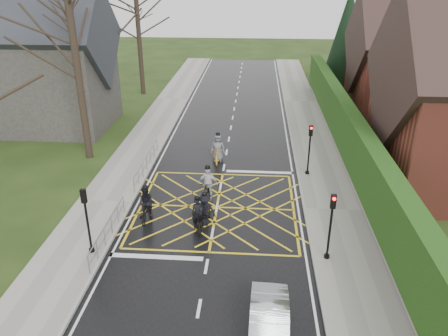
# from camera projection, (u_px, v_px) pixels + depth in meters

# --- Properties ---
(ground) EXTENTS (120.00, 120.00, 0.00)m
(ground) POSITION_uv_depth(u_px,v_px,m) (217.00, 207.00, 22.91)
(ground) COLOR black
(ground) RESTS_ON ground
(road) EXTENTS (9.00, 80.00, 0.01)m
(road) POSITION_uv_depth(u_px,v_px,m) (217.00, 207.00, 22.91)
(road) COLOR black
(road) RESTS_ON ground
(sidewalk_right) EXTENTS (3.00, 80.00, 0.15)m
(sidewalk_right) POSITION_uv_depth(u_px,v_px,m) (333.00, 210.00, 22.48)
(sidewalk_right) COLOR gray
(sidewalk_right) RESTS_ON ground
(sidewalk_left) EXTENTS (3.00, 80.00, 0.15)m
(sidewalk_left) POSITION_uv_depth(u_px,v_px,m) (105.00, 202.00, 23.28)
(sidewalk_left) COLOR gray
(sidewalk_left) RESTS_ON ground
(stone_wall) EXTENTS (0.50, 38.00, 0.70)m
(stone_wall) POSITION_uv_depth(u_px,v_px,m) (347.00, 160.00, 27.68)
(stone_wall) COLOR slate
(stone_wall) RESTS_ON ground
(hedge) EXTENTS (0.90, 38.00, 2.80)m
(hedge) POSITION_uv_depth(u_px,v_px,m) (350.00, 134.00, 26.94)
(hedge) COLOR #11360E
(hedge) RESTS_ON stone_wall
(house_far) EXTENTS (9.80, 8.80, 10.30)m
(house_far) POSITION_uv_depth(u_px,v_px,m) (411.00, 61.00, 36.39)
(house_far) COLOR brown
(house_far) RESTS_ON ground
(conifer) EXTENTS (4.60, 4.60, 10.00)m
(conifer) POSITION_uv_depth(u_px,v_px,m) (346.00, 38.00, 43.64)
(conifer) COLOR black
(conifer) RESTS_ON ground
(church) EXTENTS (8.80, 7.80, 11.00)m
(church) POSITION_uv_depth(u_px,v_px,m) (51.00, 63.00, 32.61)
(church) COLOR #2D2B28
(church) RESTS_ON ground
(tree_near) EXTENTS (9.24, 9.24, 11.44)m
(tree_near) POSITION_uv_depth(u_px,v_px,m) (73.00, 34.00, 25.62)
(tree_near) COLOR black
(tree_near) RESTS_ON ground
(tree_mid) EXTENTS (10.08, 10.08, 12.48)m
(tree_mid) POSITION_uv_depth(u_px,v_px,m) (100.00, 9.00, 32.63)
(tree_mid) COLOR black
(tree_mid) RESTS_ON ground
(tree_far) EXTENTS (8.40, 8.40, 10.40)m
(tree_far) POSITION_uv_depth(u_px,v_px,m) (137.00, 18.00, 40.43)
(tree_far) COLOR black
(tree_far) RESTS_ON ground
(railing_south) EXTENTS (0.05, 5.04, 1.03)m
(railing_south) POSITION_uv_depth(u_px,v_px,m) (108.00, 227.00, 19.72)
(railing_south) COLOR slate
(railing_south) RESTS_ON ground
(railing_north) EXTENTS (0.05, 6.04, 1.03)m
(railing_north) POSITION_uv_depth(u_px,v_px,m) (147.00, 160.00, 26.51)
(railing_north) COLOR slate
(railing_north) RESTS_ON ground
(traffic_light_ne) EXTENTS (0.24, 0.31, 3.21)m
(traffic_light_ne) POSITION_uv_depth(u_px,v_px,m) (309.00, 150.00, 25.67)
(traffic_light_ne) COLOR black
(traffic_light_ne) RESTS_ON ground
(traffic_light_se) EXTENTS (0.24, 0.31, 3.21)m
(traffic_light_se) POSITION_uv_depth(u_px,v_px,m) (330.00, 228.00, 18.06)
(traffic_light_se) COLOR black
(traffic_light_se) RESTS_ON ground
(traffic_light_sw) EXTENTS (0.24, 0.31, 3.21)m
(traffic_light_sw) POSITION_uv_depth(u_px,v_px,m) (88.00, 222.00, 18.48)
(traffic_light_sw) COLOR black
(traffic_light_sw) RESTS_ON ground
(cyclist_rear) EXTENTS (1.09, 1.92, 1.77)m
(cyclist_rear) POSITION_uv_depth(u_px,v_px,m) (198.00, 218.00, 20.80)
(cyclist_rear) COLOR black
(cyclist_rear) RESTS_ON ground
(cyclist_back) EXTENTS (0.86, 1.89, 1.88)m
(cyclist_back) POSITION_uv_depth(u_px,v_px,m) (147.00, 206.00, 21.57)
(cyclist_back) COLOR black
(cyclist_back) RESTS_ON ground
(cyclist_mid) EXTENTS (1.17, 1.97, 1.84)m
(cyclist_mid) POSITION_uv_depth(u_px,v_px,m) (205.00, 214.00, 21.02)
(cyclist_mid) COLOR black
(cyclist_mid) RESTS_ON ground
(cyclist_front) EXTENTS (1.13, 2.07, 2.02)m
(cyclist_front) POSITION_uv_depth(u_px,v_px,m) (208.00, 187.00, 23.40)
(cyclist_front) COLOR black
(cyclist_front) RESTS_ON ground
(cyclist_lead) EXTENTS (0.89, 2.04, 1.98)m
(cyclist_lead) POSITION_uv_depth(u_px,v_px,m) (218.00, 151.00, 28.05)
(cyclist_lead) COLOR orange
(cyclist_lead) RESTS_ON ground
(car) EXTENTS (1.42, 3.82, 1.25)m
(car) POSITION_uv_depth(u_px,v_px,m) (269.00, 325.00, 14.54)
(car) COLOR silver
(car) RESTS_ON ground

